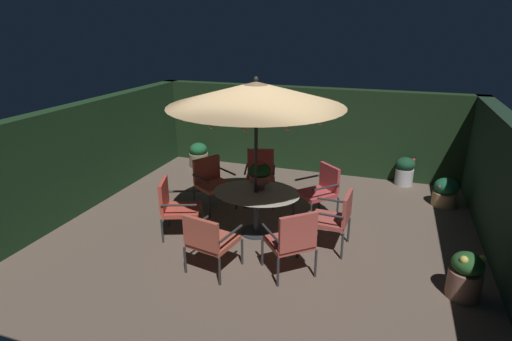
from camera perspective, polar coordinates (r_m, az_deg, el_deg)
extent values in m
cube|color=brown|center=(7.12, 1.47, -8.25)|extent=(7.52, 6.84, 0.02)
cube|color=black|center=(9.74, 7.26, 5.77)|extent=(7.52, 0.30, 1.99)
cube|color=#19331B|center=(8.44, -22.62, 2.16)|extent=(0.30, 6.84, 1.99)
cylinder|color=#2C3134|center=(6.97, 0.01, -8.64)|extent=(0.52, 0.52, 0.03)
cylinder|color=#2C3134|center=(6.81, 0.01, -6.09)|extent=(0.09, 0.09, 0.72)
ellipsoid|color=#B6B19B|center=(6.66, 0.01, -3.17)|extent=(1.45, 1.12, 0.03)
cylinder|color=#2D2E2E|center=(6.51, 0.01, 0.20)|extent=(0.06, 0.06, 2.31)
cone|color=tan|center=(6.20, 0.01, 10.77)|extent=(2.74, 2.74, 0.37)
sphere|color=#2D2E2E|center=(6.17, 0.01, 12.84)|extent=(0.07, 0.07, 0.07)
sphere|color=#F9DB8C|center=(6.00, 10.90, 7.65)|extent=(0.07, 0.07, 0.07)
sphere|color=#F9DB8C|center=(6.54, 10.39, 8.67)|extent=(0.07, 0.07, 0.07)
sphere|color=#F9DB8C|center=(6.95, 8.33, 9.44)|extent=(0.07, 0.07, 0.07)
sphere|color=#F9DB8C|center=(7.28, 4.68, 10.05)|extent=(0.07, 0.07, 0.07)
sphere|color=#F9DB8C|center=(7.41, 0.49, 10.28)|extent=(0.07, 0.07, 0.07)
sphere|color=#F9DB8C|center=(7.36, -2.96, 10.19)|extent=(0.07, 0.07, 0.07)
sphere|color=#F9DB8C|center=(7.13, -6.73, 9.77)|extent=(0.07, 0.07, 0.07)
sphere|color=#F9DB8C|center=(6.75, -9.53, 9.06)|extent=(0.07, 0.07, 0.07)
sphere|color=#F9DB8C|center=(6.17, -10.98, 7.98)|extent=(0.07, 0.07, 0.07)
sphere|color=#F9DB8C|center=(5.70, -10.04, 7.07)|extent=(0.07, 0.07, 0.07)
sphere|color=#F9DB8C|center=(5.27, -6.29, 6.22)|extent=(0.07, 0.07, 0.07)
sphere|color=#F9DB8C|center=(5.11, -1.48, 5.88)|extent=(0.07, 0.07, 0.07)
sphere|color=#F9DB8C|center=(5.18, 4.50, 6.03)|extent=(0.07, 0.07, 0.07)
sphere|color=#F9DB8C|center=(5.54, 9.10, 6.74)|extent=(0.07, 0.07, 0.07)
cylinder|color=#A76644|center=(6.76, 0.54, -2.04)|extent=(0.16, 0.16, 0.14)
cylinder|color=#A7624C|center=(6.72, 0.54, -1.04)|extent=(0.36, 0.36, 0.12)
ellipsoid|color=#195120|center=(6.67, 0.55, 0.10)|extent=(0.37, 0.37, 0.22)
sphere|color=red|center=(6.64, 0.55, 0.78)|extent=(0.13, 0.13, 0.13)
cylinder|color=#2C3234|center=(6.38, 7.11, -9.63)|extent=(0.04, 0.04, 0.44)
cylinder|color=#2C3234|center=(6.86, 8.36, -7.48)|extent=(0.04, 0.04, 0.44)
cylinder|color=#2C3234|center=(6.29, 12.06, -10.44)|extent=(0.04, 0.04, 0.44)
cylinder|color=#2C3234|center=(6.77, 12.95, -8.19)|extent=(0.04, 0.04, 0.44)
cube|color=#B44D45|center=(6.45, 10.26, -6.93)|extent=(0.58, 0.58, 0.07)
cube|color=#B44D45|center=(6.30, 12.76, -5.15)|extent=(0.09, 0.54, 0.45)
cylinder|color=#2C3234|center=(6.11, 9.82, -6.16)|extent=(0.53, 0.07, 0.04)
cylinder|color=#2C3234|center=(6.60, 10.90, -4.17)|extent=(0.53, 0.07, 0.04)
cylinder|color=#323131|center=(7.12, 7.74, -6.35)|extent=(0.04, 0.04, 0.43)
cylinder|color=#323131|center=(7.52, 5.35, -4.78)|extent=(0.04, 0.04, 0.43)
cylinder|color=#323131|center=(7.46, 11.44, -5.34)|extent=(0.04, 0.04, 0.43)
cylinder|color=#323131|center=(7.84, 8.96, -3.89)|extent=(0.04, 0.04, 0.43)
cube|color=#BE4345|center=(7.38, 8.48, -3.29)|extent=(0.78, 0.78, 0.07)
cube|color=#BE4345|center=(7.44, 10.33, -0.98)|extent=(0.42, 0.40, 0.46)
cylinder|color=#323131|center=(7.09, 9.85, -2.36)|extent=(0.41, 0.43, 0.04)
cylinder|color=#323131|center=(7.49, 7.35, -1.00)|extent=(0.41, 0.43, 0.04)
cylinder|color=#322935|center=(7.72, 2.46, -3.95)|extent=(0.04, 0.04, 0.46)
cylinder|color=#322935|center=(7.74, -1.58, -3.85)|extent=(0.04, 0.04, 0.46)
cylinder|color=#322935|center=(8.24, 2.54, -2.35)|extent=(0.04, 0.04, 0.46)
cylinder|color=#322935|center=(8.27, -1.24, -2.27)|extent=(0.04, 0.04, 0.46)
cube|color=#B8433B|center=(7.89, 0.55, -1.32)|extent=(0.66, 0.68, 0.07)
cube|color=#B8433B|center=(8.05, 0.66, 1.30)|extent=(0.52, 0.19, 0.51)
cylinder|color=#322935|center=(7.81, 2.56, 0.07)|extent=(0.18, 0.54, 0.04)
cylinder|color=#322935|center=(7.83, -1.43, 0.15)|extent=(0.18, 0.54, 0.04)
cylinder|color=#32302F|center=(7.73, -2.85, -3.96)|extent=(0.04, 0.04, 0.44)
cylinder|color=#32302F|center=(7.42, -6.60, -5.15)|extent=(0.04, 0.04, 0.44)
cylinder|color=#32302F|center=(8.13, -5.09, -2.79)|extent=(0.04, 0.04, 0.44)
cylinder|color=#32302F|center=(7.83, -8.74, -3.86)|extent=(0.04, 0.04, 0.44)
cube|color=#BC563F|center=(7.67, -5.88, -2.16)|extent=(0.75, 0.77, 0.07)
cube|color=#BC563F|center=(7.77, -6.99, 0.21)|extent=(0.35, 0.52, 0.46)
cylinder|color=#32302F|center=(7.75, -4.08, -0.12)|extent=(0.45, 0.30, 0.04)
cylinder|color=#32302F|center=(7.44, -7.87, -1.13)|extent=(0.45, 0.30, 0.04)
cylinder|color=#2E302D|center=(7.17, -7.60, -6.26)|extent=(0.04, 0.04, 0.41)
cylinder|color=#2E302D|center=(6.67, -8.06, -8.40)|extent=(0.04, 0.04, 0.41)
cylinder|color=#2E302D|center=(7.26, -12.27, -6.24)|extent=(0.04, 0.04, 0.41)
cylinder|color=#2E302D|center=(6.76, -13.09, -8.33)|extent=(0.04, 0.04, 0.41)
cube|color=#C24638|center=(6.85, -10.38, -5.49)|extent=(0.73, 0.72, 0.07)
cube|color=#C24638|center=(6.79, -12.90, -3.33)|extent=(0.24, 0.53, 0.49)
cylinder|color=#2E302D|center=(7.02, -10.17, -2.92)|extent=(0.54, 0.23, 0.04)
cylinder|color=#2E302D|center=(6.51, -10.85, -4.84)|extent=(0.54, 0.23, 0.04)
cylinder|color=#2E2D2D|center=(6.33, -6.60, -9.97)|extent=(0.04, 0.04, 0.41)
cylinder|color=#2E2D2D|center=(6.05, -1.97, -11.40)|extent=(0.04, 0.04, 0.41)
cylinder|color=#2E2D2D|center=(5.94, -9.97, -12.34)|extent=(0.04, 0.04, 0.41)
cylinder|color=#2E2D2D|center=(5.63, -5.16, -14.06)|extent=(0.04, 0.04, 0.41)
cube|color=#BA533F|center=(5.86, -6.01, -9.88)|extent=(0.67, 0.67, 0.07)
cube|color=#BA533F|center=(5.54, -7.80, -8.84)|extent=(0.56, 0.16, 0.43)
cylinder|color=#2E2D2D|center=(5.92, -8.44, -7.48)|extent=(0.14, 0.56, 0.04)
cylinder|color=#2E2D2D|center=(5.61, -3.59, -8.91)|extent=(0.14, 0.56, 0.04)
cylinder|color=#302D32|center=(6.01, 0.90, -11.52)|extent=(0.04, 0.04, 0.43)
cylinder|color=#302D32|center=(6.22, 5.90, -10.42)|extent=(0.04, 0.04, 0.43)
cylinder|color=#302D32|center=(5.59, 3.12, -14.18)|extent=(0.04, 0.04, 0.43)
cylinder|color=#302D32|center=(5.82, 8.42, -12.86)|extent=(0.04, 0.04, 0.43)
cube|color=#BC4F44|center=(5.77, 4.66, -10.10)|extent=(0.77, 0.77, 0.07)
cube|color=#BC4F44|center=(5.43, 5.97, -8.69)|extent=(0.46, 0.41, 0.51)
cylinder|color=#302D32|center=(5.56, 2.02, -8.74)|extent=(0.37, 0.42, 0.04)
cylinder|color=#302D32|center=(5.79, 7.31, -7.64)|extent=(0.37, 0.42, 0.04)
cylinder|color=silver|center=(9.50, 20.16, -0.81)|extent=(0.38, 0.38, 0.37)
ellipsoid|color=#174229|center=(9.41, 20.38, 0.88)|extent=(0.41, 0.41, 0.29)
sphere|color=red|center=(9.41, 21.38, 1.40)|extent=(0.07, 0.07, 0.07)
sphere|color=red|center=(9.50, 19.90, 1.15)|extent=(0.07, 0.07, 0.07)
sphere|color=#CC3845|center=(9.29, 20.24, 0.92)|extent=(0.08, 0.08, 0.08)
cylinder|color=#8B614E|center=(6.06, 27.28, -13.99)|extent=(0.42, 0.42, 0.38)
ellipsoid|color=#265425|center=(5.91, 27.74, -11.55)|extent=(0.39, 0.39, 0.28)
sphere|color=#DFD34E|center=(5.93, 29.32, -10.82)|extent=(0.09, 0.09, 0.09)
sphere|color=#E5C954|center=(6.00, 28.25, -10.59)|extent=(0.07, 0.07, 0.07)
sphere|color=#DEC74E|center=(5.99, 26.63, -10.82)|extent=(0.08, 0.08, 0.08)
sphere|color=yellow|center=(5.90, 26.43, -11.26)|extent=(0.08, 0.08, 0.08)
sphere|color=#E4D259|center=(5.76, 27.30, -11.15)|extent=(0.10, 0.10, 0.10)
sphere|color=yellow|center=(5.81, 28.61, -11.60)|extent=(0.09, 0.09, 0.09)
cylinder|color=tan|center=(8.74, 25.04, -3.62)|extent=(0.46, 0.46, 0.28)
ellipsoid|color=#1A5938|center=(8.65, 25.29, -2.03)|extent=(0.44, 0.44, 0.31)
sphere|color=#BE2F81|center=(8.62, 26.13, -1.82)|extent=(0.10, 0.10, 0.10)
sphere|color=#AF467A|center=(8.67, 24.87, -1.20)|extent=(0.06, 0.06, 0.06)
sphere|color=#BC408C|center=(8.49, 24.58, -2.09)|extent=(0.08, 0.08, 0.08)
cylinder|color=#7D7254|center=(10.20, -8.06, 1.52)|extent=(0.47, 0.47, 0.33)
ellipsoid|color=#1D5F35|center=(10.11, -8.13, 3.04)|extent=(0.43, 0.43, 0.30)
sphere|color=red|center=(10.04, -7.43, 3.22)|extent=(0.07, 0.07, 0.07)
sphere|color=red|center=(10.18, -7.88, 3.61)|extent=(0.06, 0.06, 0.06)
sphere|color=red|center=(10.18, -8.82, 3.24)|extent=(0.09, 0.09, 0.09)
sphere|color=red|center=(10.01, -8.33, 2.91)|extent=(0.08, 0.08, 0.08)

